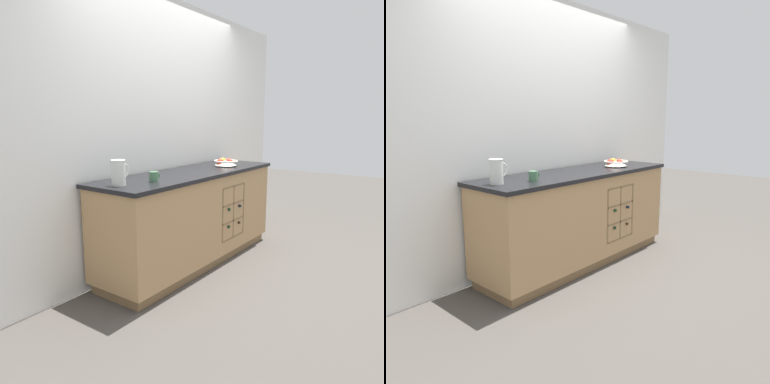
{
  "view_description": "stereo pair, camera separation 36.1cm",
  "coord_description": "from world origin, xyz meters",
  "views": [
    {
      "loc": [
        -2.88,
        -2.07,
        1.41
      ],
      "look_at": [
        0.0,
        0.0,
        0.71
      ],
      "focal_mm": 35.0,
      "sensor_mm": 36.0,
      "label": 1
    },
    {
      "loc": [
        -2.66,
        -2.35,
        1.41
      ],
      "look_at": [
        0.0,
        0.0,
        0.71
      ],
      "focal_mm": 35.0,
      "sensor_mm": 36.0,
      "label": 2
    }
  ],
  "objects": [
    {
      "name": "ground_plane",
      "position": [
        0.0,
        0.0,
        0.0
      ],
      "size": [
        14.0,
        14.0,
        0.0
      ],
      "primitive_type": "plane",
      "color": "#4C4742"
    },
    {
      "name": "back_wall",
      "position": [
        0.0,
        0.37,
        1.27
      ],
      "size": [
        4.55,
        0.06,
        2.55
      ],
      "primitive_type": "cube",
      "color": "white",
      "rests_on": "ground_plane"
    },
    {
      "name": "kitchen_island",
      "position": [
        0.0,
        -0.0,
        0.46
      ],
      "size": [
        2.19,
        0.64,
        0.91
      ],
      "color": "brown",
      "rests_on": "ground_plane"
    },
    {
      "name": "fruit_bowl",
      "position": [
        0.54,
        -0.05,
        0.95
      ],
      "size": [
        0.26,
        0.26,
        0.09
      ],
      "color": "silver",
      "rests_on": "kitchen_island"
    },
    {
      "name": "white_pitcher",
      "position": [
        -0.94,
        0.01,
        1.01
      ],
      "size": [
        0.17,
        0.11,
        0.2
      ],
      "color": "silver",
      "rests_on": "kitchen_island"
    },
    {
      "name": "ceramic_mug",
      "position": [
        -0.65,
        -0.09,
        0.95
      ],
      "size": [
        0.11,
        0.07,
        0.08
      ],
      "color": "#4C7A56",
      "rests_on": "kitchen_island"
    }
  ]
}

